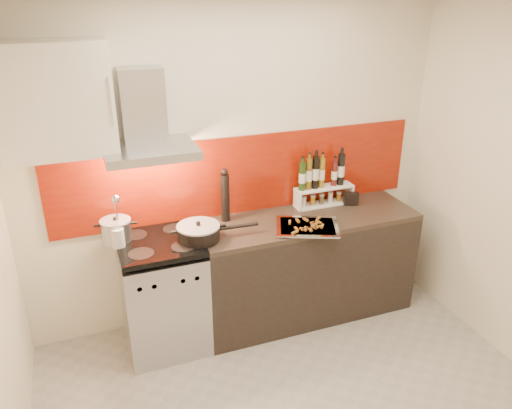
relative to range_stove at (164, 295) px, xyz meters
name	(u,v)px	position (x,y,z in m)	size (l,w,h in m)	color
back_wall	(236,166)	(0.70, 0.30, 0.86)	(3.40, 0.02, 2.60)	silver
backsplash	(243,175)	(0.75, 0.29, 0.78)	(3.00, 0.02, 0.64)	maroon
range_stove	(164,295)	(0.00, 0.00, 0.00)	(0.60, 0.60, 0.91)	#B7B7BA
counter	(305,265)	(1.20, 0.00, 0.01)	(1.80, 0.60, 0.90)	black
range_hood	(145,124)	(0.00, 0.14, 1.30)	(0.62, 0.50, 0.61)	#B7B7BA
upper_cabinet	(55,100)	(-0.55, 0.13, 1.51)	(0.70, 0.35, 0.72)	white
stock_pot	(116,230)	(-0.28, 0.12, 0.55)	(0.22, 0.22, 0.19)	#B7B7BA
saute_pan	(199,232)	(0.29, -0.07, 0.52)	(0.61, 0.32, 0.15)	black
utensil_jar	(118,232)	(-0.28, 0.01, 0.59)	(0.09, 0.13, 0.43)	silver
pepper_mill	(225,196)	(0.57, 0.18, 0.67)	(0.07, 0.07, 0.44)	black
step_shelf	(322,183)	(1.41, 0.18, 0.66)	(0.51, 0.14, 0.44)	white
caddy_box	(351,198)	(1.65, 0.10, 0.52)	(0.12, 0.05, 0.10)	black
baking_tray	(307,227)	(1.11, -0.18, 0.47)	(0.57, 0.52, 0.03)	silver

